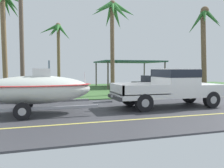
# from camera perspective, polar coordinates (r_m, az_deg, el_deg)

# --- Properties ---
(ground) EXTENTS (36.00, 22.00, 0.11)m
(ground) POSITION_cam_1_polar(r_m,az_deg,el_deg) (19.11, 1.84, -1.97)
(ground) COLOR #38383D
(pickup_truck_towing) EXTENTS (5.69, 2.07, 1.91)m
(pickup_truck_towing) POSITION_cam_1_polar(r_m,az_deg,el_deg) (11.89, 15.18, -0.39)
(pickup_truck_towing) COLOR silver
(pickup_truck_towing) RESTS_ON ground
(boat_on_trailer) EXTENTS (5.89, 2.32, 2.23)m
(boat_on_trailer) POSITION_cam_1_polar(r_m,az_deg,el_deg) (10.07, -18.46, -1.29)
(boat_on_trailer) COLOR gray
(boat_on_trailer) RESTS_ON ground
(parked_sedan_near) EXTENTS (4.69, 1.92, 1.38)m
(parked_sedan_near) POSITION_cam_1_polar(r_m,az_deg,el_deg) (15.84, -18.34, -0.84)
(parked_sedan_near) COLOR #99999E
(parked_sedan_near) RESTS_ON ground
(parked_sedan_far) EXTENTS (4.68, 1.89, 1.38)m
(parked_sedan_far) POSITION_cam_1_polar(r_m,az_deg,el_deg) (18.85, 12.33, -0.04)
(parked_sedan_far) COLOR black
(parked_sedan_far) RESTS_ON ground
(carport_awning) EXTENTS (6.37, 5.29, 2.72)m
(carport_awning) POSITION_cam_1_polar(r_m,az_deg,el_deg) (24.19, 4.13, 5.40)
(carport_awning) COLOR #4C4238
(carport_awning) RESTS_ON ground
(palm_tree_near_left) EXTENTS (3.08, 3.02, 6.44)m
(palm_tree_near_left) POSITION_cam_1_polar(r_m,az_deg,el_deg) (23.62, -13.30, 11.43)
(palm_tree_near_left) COLOR brown
(palm_tree_near_left) RESTS_ON ground
(palm_tree_mid) EXTENTS (3.15, 3.04, 6.64)m
(palm_tree_mid) POSITION_cam_1_polar(r_m,az_deg,el_deg) (16.63, 0.35, 15.61)
(palm_tree_mid) COLOR brown
(palm_tree_mid) RESTS_ON ground
(palm_tree_far_left) EXTENTS (3.00, 2.87, 6.95)m
(palm_tree_far_left) POSITION_cam_1_polar(r_m,az_deg,el_deg) (20.50, 21.97, 12.31)
(palm_tree_far_left) COLOR brown
(palm_tree_far_left) RESTS_ON ground
(palm_tree_far_right) EXTENTS (2.83, 3.09, 7.25)m
(palm_tree_far_right) POSITION_cam_1_polar(r_m,az_deg,el_deg) (17.70, -25.41, 15.69)
(palm_tree_far_right) COLOR brown
(palm_tree_far_right) RESTS_ON ground
(utility_pole) EXTENTS (0.24, 1.80, 7.90)m
(utility_pole) POSITION_cam_1_polar(r_m,az_deg,el_deg) (14.39, -21.61, 12.34)
(utility_pole) COLOR brown
(utility_pole) RESTS_ON ground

